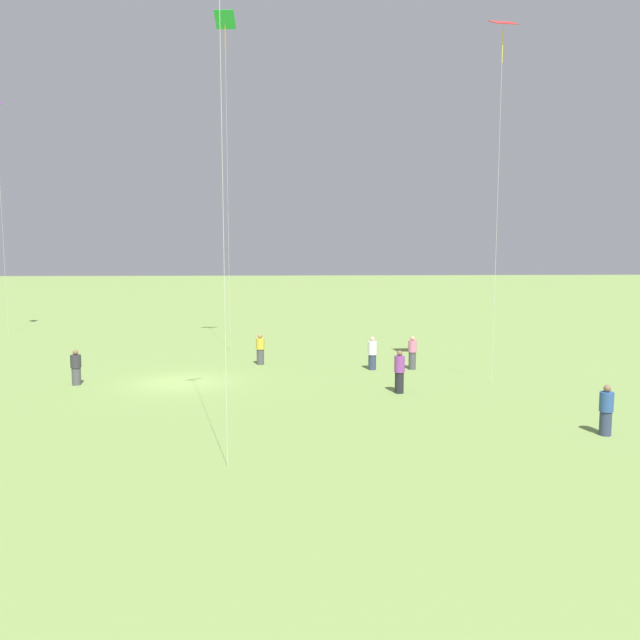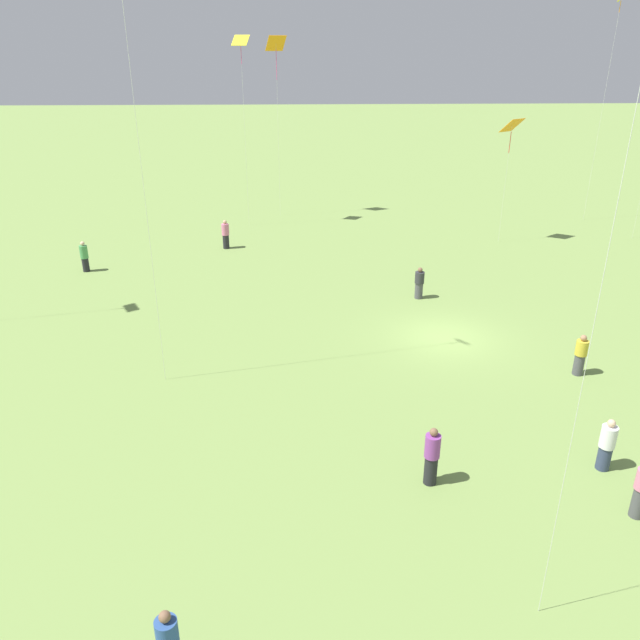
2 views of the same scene
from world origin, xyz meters
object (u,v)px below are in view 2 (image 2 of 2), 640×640
person_5 (580,355)px  kite_1 (241,47)px  person_0 (84,257)px  person_4 (419,283)px  kite_5 (276,48)px  person_6 (607,445)px  kite_2 (618,19)px  kite_6 (512,128)px  person_3 (226,235)px  person_7 (432,456)px

person_5 → kite_1: (22.64, 14.08, 10.79)m
person_0 → person_4: 18.64m
kite_5 → person_6: bearing=130.7°
person_0 → kite_2: (10.00, -32.97, 12.45)m
person_0 → kite_6: kite_6 is taller
kite_1 → kite_5: kite_5 is taller
person_4 → person_3: bearing=-34.7°
person_7 → kite_6: (24.10, -9.46, 6.23)m
person_7 → kite_5: (31.64, 4.84, 10.62)m
person_0 → person_7: (-19.33, -15.59, 0.06)m
person_0 → person_5: bearing=-69.7°
person_6 → kite_6: 24.82m
person_4 → kite_1: bearing=-51.2°
person_5 → kite_5: bearing=-43.8°
person_3 → person_5: 22.88m
person_0 → person_3: (4.06, -7.49, 0.03)m
person_3 → person_6: 26.59m
person_3 → person_5: (-17.13, -15.17, -0.07)m
person_6 → kite_2: kite_2 is taller
person_4 → kite_2: size_ratio=0.11×
person_5 → kite_6: 19.07m
person_6 → kite_2: bearing=177.0°
person_5 → person_6: 6.07m
person_5 → person_7: size_ratio=0.90×
person_3 → person_7: (-23.40, -8.11, 0.03)m
person_4 → kite_2: 24.55m
person_6 → kite_6: bearing=-170.2°
person_5 → person_4: bearing=-39.3°
person_7 → kite_2: bearing=79.6°
person_5 → kite_6: bearing=-76.6°
person_0 → person_3: person_3 is taller
person_3 → person_7: bearing=-23.8°
kite_6 → kite_1: bearing=-6.3°
person_3 → kite_6: size_ratio=0.23×
kite_1 → person_6: bearing=-6.2°
kite_1 → kite_5: size_ratio=1.00×
kite_1 → kite_6: size_ratio=1.60×
person_3 → kite_2: (5.94, -25.49, 12.42)m
person_7 → person_3: bearing=129.3°
person_4 → kite_2: kite_2 is taller
kite_1 → person_7: bearing=-16.0°
person_3 → kite_5: kite_5 is taller
kite_6 → person_6: bearing=90.1°
person_4 → kite_1: kite_1 is taller
person_3 → kite_2: size_ratio=0.12×
kite_6 → kite_5: bearing=-17.9°
person_3 → person_4: (-8.94, -10.50, -0.10)m
person_3 → person_6: person_3 is taller
person_6 → kite_6: (23.65, -4.13, 6.31)m
kite_1 → person_5: bearing=2.2°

